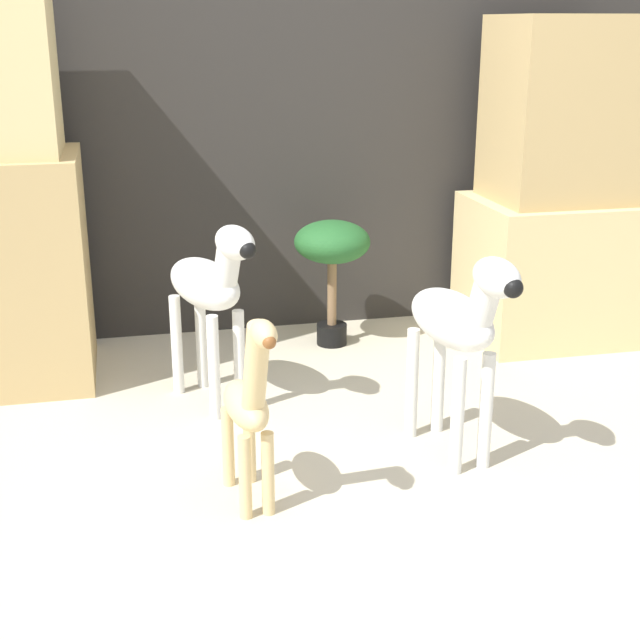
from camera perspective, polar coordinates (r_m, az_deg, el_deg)
The scene contains 7 objects.
ground_plane at distance 2.52m, azimuth 3.38°, elevation -11.22°, with size 14.00×14.00×0.00m, color beige.
wall_back at distance 3.69m, azimuth -3.17°, elevation 16.21°, with size 6.40×0.08×2.20m.
rock_pillar_right at distance 3.73m, azimuth 15.13°, elevation 7.51°, with size 0.69×0.54×1.28m.
zebra_right at distance 2.59m, azimuth 8.87°, elevation -0.26°, with size 0.23×0.51×0.66m.
zebra_left at distance 2.94m, azimuth -7.04°, elevation 2.09°, with size 0.31×0.50×0.66m.
giraffe_figurine at distance 2.35m, azimuth -4.55°, elevation -5.41°, with size 0.13×0.39×0.58m.
potted_palm_front at distance 3.52m, azimuth 0.78°, elevation 4.50°, with size 0.30×0.30×0.51m.
Camera 1 is at (-0.62, -2.09, 1.25)m, focal length 50.00 mm.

